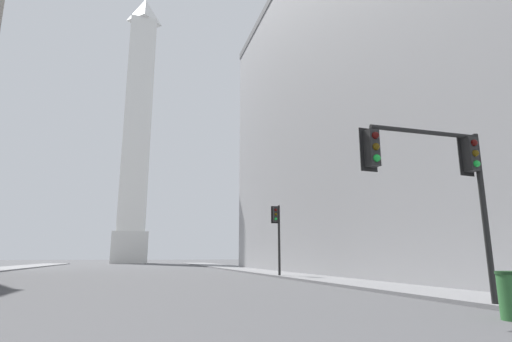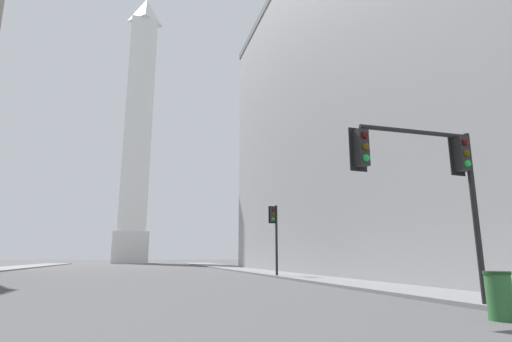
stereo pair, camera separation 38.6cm
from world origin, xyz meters
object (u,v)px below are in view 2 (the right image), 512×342
at_px(traffic_light_near_right, 433,171).
at_px(traffic_light_mid_right, 275,229).
at_px(obelisk, 138,129).
at_px(trash_bin, 499,295).

relative_size(traffic_light_near_right, traffic_light_mid_right, 1.01).
bearing_deg(traffic_light_near_right, obelisk, 96.86).
height_order(obelisk, trash_bin, obelisk).
xyz_separation_m(traffic_light_mid_right, trash_bin, (-1.29, -20.86, -2.96)).
xyz_separation_m(obelisk, trash_bin, (10.28, -87.03, -30.78)).
bearing_deg(traffic_light_mid_right, obelisk, 99.92).
bearing_deg(traffic_light_mid_right, trash_bin, -93.55).
height_order(traffic_light_near_right, trash_bin, traffic_light_near_right).
height_order(traffic_light_mid_right, trash_bin, traffic_light_mid_right).
bearing_deg(traffic_light_near_right, traffic_light_mid_right, 86.03).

